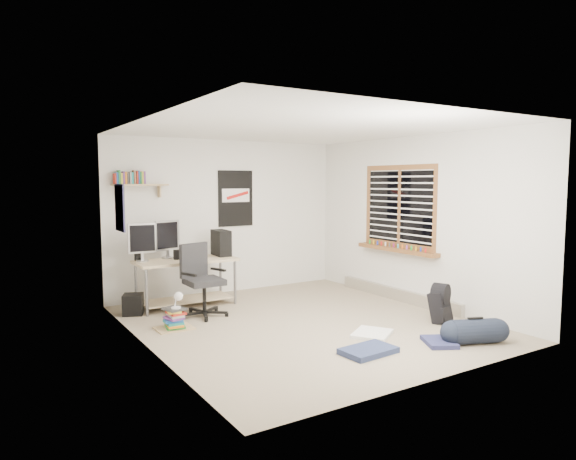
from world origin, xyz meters
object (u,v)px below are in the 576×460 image
office_chair (204,281)px  book_stack (174,317)px  backpack (440,307)px  desk (186,282)px  duffel_bag (475,331)px

office_chair → book_stack: 0.75m
backpack → book_stack: 3.42m
desk → duffel_bag: size_ratio=2.65×
desk → office_chair: office_chair is taller
book_stack → office_chair: bearing=33.0°
book_stack → duffel_bag: bearing=-41.3°
duffel_bag → book_stack: size_ratio=1.11×
backpack → book_stack: bearing=131.5°
duffel_bag → desk: bearing=145.1°
office_chair → book_stack: office_chair is taller
backpack → office_chair: bearing=120.9°
duffel_bag → book_stack: (-2.69, 2.37, 0.01)m
backpack → duffel_bag: (-0.35, -0.82, -0.06)m
desk → backpack: bearing=-58.2°
backpack → book_stack: backpack is taller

